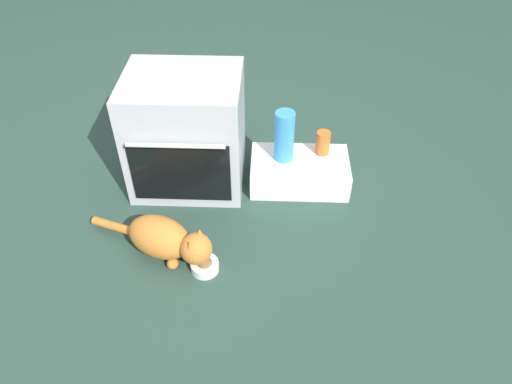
% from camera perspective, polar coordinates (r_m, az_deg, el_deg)
% --- Properties ---
extents(ground, '(8.00, 8.00, 0.00)m').
position_cam_1_polar(ground, '(2.60, -8.27, -3.76)').
color(ground, '#284238').
extents(oven, '(0.62, 0.56, 0.65)m').
position_cam_1_polar(oven, '(2.69, -8.29, 7.07)').
color(oven, '#B7BABF').
rests_on(oven, ground).
extents(pantry_cabinet, '(0.56, 0.33, 0.16)m').
position_cam_1_polar(pantry_cabinet, '(2.78, 5.19, 2.43)').
color(pantry_cabinet, white).
rests_on(pantry_cabinet, ground).
extents(food_bowl, '(0.14, 0.14, 0.08)m').
position_cam_1_polar(food_bowl, '(2.36, -6.11, -8.69)').
color(food_bowl, white).
rests_on(food_bowl, ground).
extents(cat, '(0.67, 0.35, 0.23)m').
position_cam_1_polar(cat, '(2.38, -10.66, -5.54)').
color(cat, '#C6752D').
rests_on(cat, ground).
extents(sauce_jar, '(0.08, 0.08, 0.14)m').
position_cam_1_polar(sauce_jar, '(2.76, 7.96, 5.83)').
color(sauce_jar, '#D16023').
rests_on(sauce_jar, pantry_cabinet).
extents(water_bottle, '(0.11, 0.11, 0.30)m').
position_cam_1_polar(water_bottle, '(2.65, 3.39, 6.65)').
color(water_bottle, '#388CD1').
rests_on(water_bottle, pantry_cabinet).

